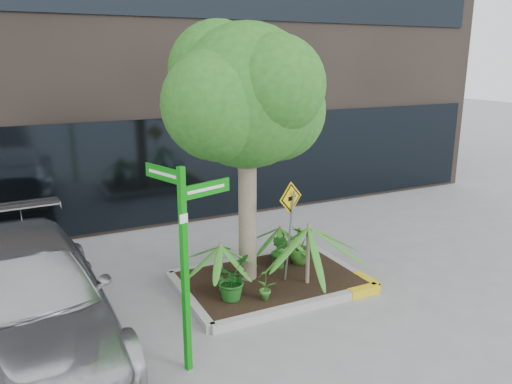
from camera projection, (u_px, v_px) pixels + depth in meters
name	position (u px, v px, depth m)	size (l,w,h in m)	color
ground	(268.00, 294.00, 8.93)	(80.00, 80.00, 0.00)	gray
planter	(272.00, 280.00, 9.24)	(3.35, 2.36, 0.15)	#9E9E99
tree	(246.00, 96.00, 8.41)	(3.16, 2.80, 4.74)	gray
palm_front	(309.00, 227.00, 8.77)	(1.27, 1.27, 1.41)	gray
palm_left	(220.00, 246.00, 8.54)	(0.98, 0.98, 1.09)	gray
palm_back	(280.00, 228.00, 9.92)	(0.81, 0.81, 0.89)	gray
parked_car	(24.00, 299.00, 7.02)	(2.23, 5.48, 1.59)	#BCBBC0
shrub_a	(231.00, 279.00, 8.34)	(0.65, 0.65, 0.72)	#185618
shrub_b	(300.00, 245.00, 9.82)	(0.43, 0.43, 0.77)	#357122
shrub_c	(265.00, 282.00, 8.33)	(0.33, 0.33, 0.62)	#337123
shrub_d	(280.00, 251.00, 9.60)	(0.38, 0.38, 0.69)	#23661D
street_sign_post	(185.00, 247.00, 6.40)	(0.99, 0.80, 2.81)	#0C860F
cattle_sign	(290.00, 215.00, 8.75)	(0.55, 0.23, 1.87)	slate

